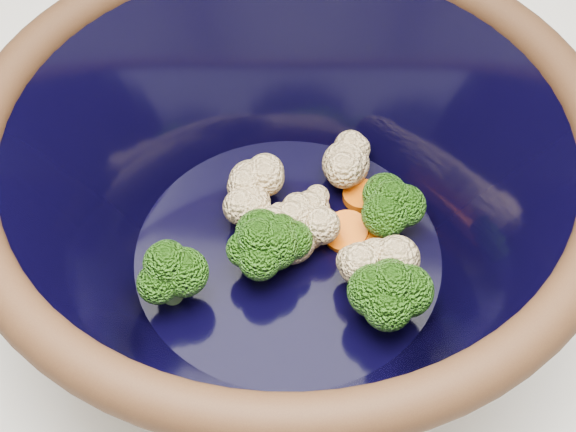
# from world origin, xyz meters

# --- Properties ---
(mixing_bowl) EXTENTS (0.41, 0.41, 0.16)m
(mixing_bowl) POSITION_xyz_m (-0.12, -0.08, 0.99)
(mixing_bowl) COLOR black
(mixing_bowl) RESTS_ON counter
(vegetable_pile) EXTENTS (0.18, 0.15, 0.05)m
(vegetable_pile) POSITION_xyz_m (-0.10, -0.08, 0.96)
(vegetable_pile) COLOR #608442
(vegetable_pile) RESTS_ON mixing_bowl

